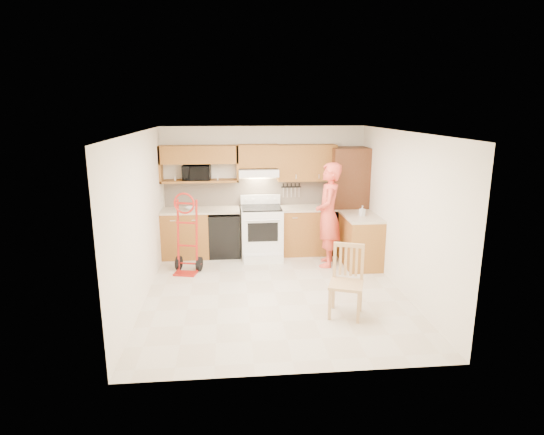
{
  "coord_description": "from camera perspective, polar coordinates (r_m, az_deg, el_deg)",
  "views": [
    {
      "loc": [
        -0.67,
        -6.57,
        2.84
      ],
      "look_at": [
        0.0,
        0.5,
        1.1
      ],
      "focal_mm": 29.58,
      "sensor_mm": 36.0,
      "label": 1
    }
  ],
  "objects": [
    {
      "name": "wall_front",
      "position": [
        4.64,
        3.25,
        -6.3
      ],
      "size": [
        4.0,
        0.02,
        2.5
      ],
      "primitive_type": "cube",
      "color": "white",
      "rests_on": "ground"
    },
    {
      "name": "range_hood",
      "position": [
        8.69,
        -1.75,
        5.76
      ],
      "size": [
        0.76,
        0.46,
        0.14
      ],
      "primitive_type": "cube",
      "color": "white",
      "rests_on": "wall_back"
    },
    {
      "name": "bowl",
      "position": [
        8.76,
        -10.34,
        1.17
      ],
      "size": [
        0.23,
        0.23,
        0.05
      ],
      "primitive_type": "imported",
      "rotation": [
        0.0,
        0.0,
        -0.24
      ],
      "color": "white",
      "rests_on": "countertop_left"
    },
    {
      "name": "backsplash",
      "position": [
        8.98,
        -1.05,
        3.25
      ],
      "size": [
        3.92,
        0.03,
        0.55
      ],
      "primitive_type": "cube",
      "color": "beige",
      "rests_on": "wall_back"
    },
    {
      "name": "wall_back",
      "position": [
        9.0,
        -1.06,
        3.59
      ],
      "size": [
        4.0,
        0.02,
        2.5
      ],
      "primitive_type": "cube",
      "color": "white",
      "rests_on": "ground"
    },
    {
      "name": "countertop_left",
      "position": [
        8.75,
        -9.08,
        0.92
      ],
      "size": [
        1.5,
        0.63,
        0.04
      ],
      "primitive_type": "cube",
      "color": "beige",
      "rests_on": "lower_cab_left"
    },
    {
      "name": "dishwasher",
      "position": [
        8.86,
        -6.06,
        -2.13
      ],
      "size": [
        0.6,
        0.6,
        0.85
      ],
      "primitive_type": "cube",
      "color": "black",
      "rests_on": "ground"
    },
    {
      "name": "upper_cab_right",
      "position": [
        8.85,
        4.42,
        6.98
      ],
      "size": [
        1.14,
        0.33,
        0.7
      ],
      "primitive_type": "cube",
      "color": "olive",
      "rests_on": "wall_back"
    },
    {
      "name": "ceiling",
      "position": [
        6.61,
        0.42,
        10.9
      ],
      "size": [
        4.0,
        4.5,
        0.02
      ],
      "primitive_type": "cube",
      "color": "white",
      "rests_on": "ground"
    },
    {
      "name": "knife_strip",
      "position": [
        9.0,
        2.46,
        3.52
      ],
      "size": [
        0.4,
        0.05,
        0.29
      ],
      "primitive_type": null,
      "color": "black",
      "rests_on": "backsplash"
    },
    {
      "name": "soap_bottle",
      "position": [
        8.26,
        11.4,
        0.85
      ],
      "size": [
        0.11,
        0.11,
        0.19
      ],
      "primitive_type": "imported",
      "rotation": [
        0.0,
        0.0,
        0.38
      ],
      "color": "white",
      "rests_on": "countertop_return"
    },
    {
      "name": "countertop_right",
      "position": [
        8.86,
        4.46,
        1.22
      ],
      "size": [
        1.14,
        0.63,
        0.04
      ],
      "primitive_type": "cube",
      "color": "beige",
      "rests_on": "lower_cab_right"
    },
    {
      "name": "upper_cab_left",
      "position": [
        8.72,
        -9.3,
        7.93
      ],
      "size": [
        1.5,
        0.33,
        0.34
      ],
      "primitive_type": "cube",
      "color": "olive",
      "rests_on": "wall_back"
    },
    {
      "name": "pantry_tall",
      "position": [
        9.01,
        9.62,
        2.12
      ],
      "size": [
        0.7,
        0.6,
        2.1
      ],
      "primitive_type": "cube",
      "color": "#502E1A",
      "rests_on": "ground"
    },
    {
      "name": "upper_shelf_mw",
      "position": [
        8.78,
        -9.17,
        4.62
      ],
      "size": [
        1.5,
        0.33,
        0.04
      ],
      "primitive_type": "cube",
      "color": "olive",
      "rests_on": "wall_back"
    },
    {
      "name": "upper_cab_center",
      "position": [
        8.72,
        -1.79,
        7.84
      ],
      "size": [
        0.76,
        0.33,
        0.44
      ],
      "primitive_type": "cube",
      "color": "olive",
      "rests_on": "wall_back"
    },
    {
      "name": "dining_chair",
      "position": [
        6.34,
        9.43,
        -8.09
      ],
      "size": [
        0.59,
        0.62,
        1.0
      ],
      "primitive_type": null,
      "rotation": [
        0.0,
        0.0,
        -0.36
      ],
      "color": "tan",
      "rests_on": "ground"
    },
    {
      "name": "range",
      "position": [
        8.68,
        -1.3,
        -1.32
      ],
      "size": [
        0.79,
        1.04,
        1.16
      ],
      "primitive_type": null,
      "color": "white",
      "rests_on": "ground"
    },
    {
      "name": "person",
      "position": [
        8.19,
        7.18,
        0.33
      ],
      "size": [
        0.6,
        0.78,
        1.9
      ],
      "primitive_type": "imported",
      "rotation": [
        0.0,
        0.0,
        -1.79
      ],
      "color": "#E74D3A",
      "rests_on": "ground"
    },
    {
      "name": "lower_cab_left",
      "position": [
        8.89,
        -10.9,
        -2.07
      ],
      "size": [
        0.9,
        0.6,
        0.9
      ],
      "primitive_type": "cube",
      "color": "olive",
      "rests_on": "ground"
    },
    {
      "name": "countertop_return",
      "position": [
        8.3,
        11.33,
        0.12
      ],
      "size": [
        0.63,
        1.0,
        0.04
      ],
      "primitive_type": "cube",
      "color": "beige",
      "rests_on": "cab_return_right"
    },
    {
      "name": "wall_right",
      "position": [
        7.27,
        16.36,
        0.57
      ],
      "size": [
        0.02,
        4.5,
        2.5
      ],
      "primitive_type": "cube",
      "color": "white",
      "rests_on": "ground"
    },
    {
      "name": "wall_left",
      "position": [
        6.89,
        -16.47,
        -0.15
      ],
      "size": [
        0.02,
        4.5,
        2.5
      ],
      "primitive_type": "cube",
      "color": "white",
      "rests_on": "ground"
    },
    {
      "name": "floor",
      "position": [
        7.19,
        0.38,
        -9.57
      ],
      "size": [
        4.0,
        4.5,
        0.02
      ],
      "primitive_type": "cube",
      "color": "beige",
      "rests_on": "ground"
    },
    {
      "name": "hand_truck",
      "position": [
        7.95,
        -10.92,
        -2.49
      ],
      "size": [
        0.61,
        0.58,
        1.3
      ],
      "primitive_type": null,
      "rotation": [
        0.0,
        0.0,
        -0.24
      ],
      "color": "#B11E15",
      "rests_on": "ground"
    },
    {
      "name": "microwave",
      "position": [
        8.76,
        -9.56,
        5.67
      ],
      "size": [
        0.54,
        0.39,
        0.29
      ],
      "primitive_type": "imported",
      "rotation": [
        0.0,
        0.0,
        -0.06
      ],
      "color": "black",
      "rests_on": "upper_shelf_mw"
    },
    {
      "name": "lower_cab_right",
      "position": [
        8.98,
        4.4,
        -1.71
      ],
      "size": [
        1.14,
        0.6,
        0.9
      ],
      "primitive_type": "cube",
      "color": "olive",
      "rests_on": "ground"
    },
    {
      "name": "cab_return_right",
      "position": [
        8.42,
        11.18,
        -2.98
      ],
      "size": [
        0.6,
        1.0,
        0.9
      ],
      "primitive_type": "cube",
      "color": "olive",
      "rests_on": "ground"
    }
  ]
}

